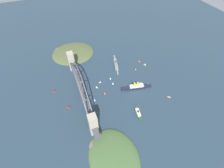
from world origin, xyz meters
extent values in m
plane|color=#283D4C|center=(0.00, 0.00, 0.00)|extent=(1400.00, 1400.00, 0.00)
cube|color=#ADA38E|center=(-102.42, 0.00, 27.41)|extent=(16.42, 16.33, 54.82)
cube|color=#ADA38E|center=(102.42, 0.00, 27.41)|extent=(16.42, 16.33, 54.82)
cube|color=#47474C|center=(0.00, 0.00, 25.38)|extent=(188.42, 11.27, 2.40)
cube|color=#47474C|center=(-122.63, 0.00, 25.38)|extent=(24.00, 11.27, 2.40)
cube|color=#47474C|center=(122.63, 0.00, 25.38)|extent=(24.00, 11.27, 2.40)
cube|color=slate|center=(-88.48, -5.07, 32.56)|extent=(21.55, 1.80, 16.95)
cube|color=slate|center=(-68.82, -5.07, 45.33)|extent=(21.24, 1.80, 13.96)
cube|color=slate|center=(-49.16, -5.07, 54.91)|extent=(20.87, 1.80, 10.95)
cube|color=slate|center=(-29.49, -5.07, 61.30)|extent=(20.42, 1.80, 7.90)
cube|color=slate|center=(-9.83, -5.07, 64.49)|extent=(19.92, 1.80, 4.79)
cube|color=slate|center=(9.83, -5.07, 64.49)|extent=(19.92, 1.80, 4.79)
cube|color=slate|center=(29.49, -5.07, 61.30)|extent=(20.42, 1.80, 7.90)
cube|color=slate|center=(49.16, -5.07, 54.91)|extent=(20.87, 1.80, 10.95)
cube|color=slate|center=(68.82, -5.07, 45.33)|extent=(21.24, 1.80, 13.96)
cube|color=slate|center=(88.48, -5.07, 32.56)|extent=(21.55, 1.80, 16.95)
cube|color=slate|center=(-88.48, 5.07, 32.56)|extent=(21.55, 1.80, 16.95)
cube|color=slate|center=(-68.82, 5.07, 45.33)|extent=(21.24, 1.80, 13.96)
cube|color=slate|center=(-49.16, 5.07, 54.91)|extent=(20.87, 1.80, 10.95)
cube|color=slate|center=(-29.49, 5.07, 61.30)|extent=(20.42, 1.80, 7.90)
cube|color=slate|center=(-9.83, 5.07, 64.49)|extent=(19.92, 1.80, 4.79)
cube|color=slate|center=(9.83, 5.07, 64.49)|extent=(19.92, 1.80, 4.79)
cube|color=slate|center=(29.49, 5.07, 61.30)|extent=(20.42, 1.80, 7.90)
cube|color=slate|center=(49.16, 5.07, 54.91)|extent=(20.87, 1.80, 10.95)
cube|color=slate|center=(68.82, 5.07, 45.33)|extent=(21.24, 1.80, 13.96)
cube|color=slate|center=(88.48, 5.07, 32.56)|extent=(21.55, 1.80, 16.95)
cube|color=slate|center=(-98.31, 0.00, 25.38)|extent=(1.40, 10.14, 1.40)
cube|color=slate|center=(-58.99, 0.00, 50.92)|extent=(1.40, 10.14, 1.40)
cube|color=slate|center=(-19.66, 0.00, 63.69)|extent=(1.40, 10.14, 1.40)
cube|color=slate|center=(19.66, 0.00, 63.69)|extent=(1.40, 10.14, 1.40)
cube|color=slate|center=(58.99, 0.00, 50.92)|extent=(1.40, 10.14, 1.40)
cube|color=slate|center=(98.31, 0.00, 25.38)|extent=(1.40, 10.14, 1.40)
cylinder|color=slate|center=(-78.65, -5.07, 33.16)|extent=(0.56, 0.56, 13.17)
cylinder|color=slate|center=(-78.65, 5.07, 33.16)|extent=(0.56, 0.56, 13.17)
cylinder|color=slate|center=(-58.99, -5.07, 38.75)|extent=(0.56, 0.56, 24.35)
cylinder|color=slate|center=(-58.99, 5.07, 38.75)|extent=(0.56, 0.56, 24.35)
cylinder|color=slate|center=(-39.33, -5.07, 42.74)|extent=(0.56, 0.56, 32.33)
cylinder|color=slate|center=(-39.33, 5.07, 42.74)|extent=(0.56, 0.56, 32.33)
cylinder|color=slate|center=(-19.66, -5.07, 45.13)|extent=(0.56, 0.56, 37.12)
cylinder|color=slate|center=(-19.66, 5.07, 45.13)|extent=(0.56, 0.56, 37.12)
cylinder|color=slate|center=(0.00, -5.07, 45.93)|extent=(0.56, 0.56, 38.71)
cylinder|color=slate|center=(0.00, 5.07, 45.93)|extent=(0.56, 0.56, 38.71)
cylinder|color=slate|center=(19.66, -5.07, 45.13)|extent=(0.56, 0.56, 37.12)
cylinder|color=slate|center=(19.66, 5.07, 45.13)|extent=(0.56, 0.56, 37.12)
cylinder|color=slate|center=(39.33, -5.07, 42.74)|extent=(0.56, 0.56, 32.33)
cylinder|color=slate|center=(39.33, 5.07, 42.74)|extent=(0.56, 0.56, 32.33)
cylinder|color=slate|center=(58.99, -5.07, 38.75)|extent=(0.56, 0.56, 24.35)
cylinder|color=slate|center=(58.99, 5.07, 38.75)|extent=(0.56, 0.56, 24.35)
cylinder|color=slate|center=(78.65, -5.07, 33.16)|extent=(0.56, 0.56, 13.17)
cylinder|color=slate|center=(78.65, 5.07, 33.16)|extent=(0.56, 0.56, 13.17)
ellipsoid|color=#515B38|center=(-175.22, 15.44, 0.00)|extent=(119.49, 129.33, 19.44)
ellipsoid|color=#756B5B|center=(-202.11, -20.12, 0.00)|extent=(41.82, 38.80, 10.69)
ellipsoid|color=#476638|center=(164.91, 18.20, 0.00)|extent=(116.33, 91.36, 17.48)
ellipsoid|color=#756B5B|center=(138.74, -6.93, 0.00)|extent=(40.71, 27.41, 9.61)
cube|color=#1E2333|center=(28.86, 132.99, 3.12)|extent=(20.10, 47.53, 6.24)
cube|color=#1E2333|center=(35.28, 163.20, 3.12)|extent=(8.97, 16.33, 6.24)
cube|color=#1E2333|center=(22.45, 102.79, 3.12)|extent=(10.13, 16.57, 6.24)
cube|color=white|center=(28.86, 132.99, 8.80)|extent=(16.13, 35.87, 5.11)
cube|color=white|center=(30.85, 142.34, 12.96)|extent=(9.45, 9.14, 3.20)
cylinder|color=yellow|center=(29.22, 134.69, 15.84)|extent=(4.82, 4.82, 8.97)
cylinder|color=yellow|center=(27.60, 127.05, 15.84)|extent=(4.82, 4.82, 8.97)
cylinder|color=tan|center=(34.87, 161.31, 11.24)|extent=(0.50, 0.50, 10.00)
cube|color=gray|center=(-73.28, 119.34, 1.76)|extent=(50.50, 21.31, 3.52)
cube|color=gray|center=(-41.13, 110.90, 1.76)|extent=(17.10, 8.11, 3.52)
cube|color=gray|center=(-105.44, 127.78, 1.76)|extent=(17.30, 8.89, 3.52)
cube|color=gray|center=(-73.28, 119.34, 5.30)|extent=(25.93, 13.25, 3.57)
cylinder|color=gray|center=(-51.18, 113.54, 4.62)|extent=(6.26, 6.26, 2.20)
cylinder|color=gray|center=(-95.39, 125.14, 4.62)|extent=(6.26, 6.26, 2.20)
cylinder|color=gray|center=(-73.28, 119.34, 12.09)|extent=(0.60, 0.60, 10.00)
cylinder|color=#4C4C51|center=(-78.11, 120.61, 9.29)|extent=(4.92, 4.92, 4.40)
cube|color=#23512D|center=(96.43, 102.86, 1.02)|extent=(24.13, 12.24, 2.03)
cube|color=#23512D|center=(111.61, 100.46, 1.02)|extent=(8.54, 7.25, 2.03)
cube|color=#23512D|center=(81.26, 105.25, 1.02)|extent=(8.73, 8.46, 2.03)
cube|color=beige|center=(96.43, 102.86, 3.66)|extent=(22.03, 10.64, 3.25)
cylinder|color=black|center=(96.43, 102.86, 6.49)|extent=(3.50, 3.50, 2.40)
cylinder|color=#B7B7B2|center=(26.52, -37.08, 0.45)|extent=(5.86, 1.92, 0.90)
cylinder|color=#B7B7B2|center=(27.03, -39.90, 0.45)|extent=(5.86, 1.92, 0.90)
cylinder|color=navy|center=(26.52, -37.08, 1.42)|extent=(0.14, 0.14, 1.04)
cylinder|color=navy|center=(27.03, -39.90, 1.42)|extent=(0.14, 0.14, 1.04)
ellipsoid|color=#B21E19|center=(26.77, -38.49, 2.61)|extent=(6.92, 2.53, 1.34)
cylinder|color=navy|center=(29.78, -37.94, 2.61)|extent=(1.01, 1.40, 1.28)
cube|color=#B21E19|center=(27.61, -38.34, 3.18)|extent=(3.80, 12.02, 0.20)
cube|color=#B21E19|center=(23.84, -39.02, 2.74)|extent=(1.89, 4.65, 0.12)
cube|color=navy|center=(23.84, -39.02, 4.03)|extent=(1.10, 0.31, 1.50)
cylinder|color=#B7B7B2|center=(-36.10, -61.37, 0.45)|extent=(3.52, 6.05, 0.90)
cylinder|color=#B7B7B2|center=(-33.16, -62.78, 0.45)|extent=(3.52, 6.05, 0.90)
cylinder|color=maroon|center=(-36.10, -61.37, 1.56)|extent=(0.14, 0.14, 1.32)
cylinder|color=maroon|center=(-33.16, -62.78, 1.56)|extent=(0.14, 0.14, 1.32)
ellipsoid|color=#B21E19|center=(-34.63, -62.08, 2.82)|extent=(3.88, 6.35, 1.21)
cylinder|color=maroon|center=(-33.37, -59.46, 2.82)|extent=(1.38, 1.22, 1.15)
cube|color=#B21E19|center=(-34.28, -61.35, 3.34)|extent=(10.27, 6.10, 0.20)
cube|color=#B21E19|center=(-35.86, -64.64, 2.94)|extent=(4.10, 2.73, 0.12)
cube|color=maroon|center=(-35.86, -64.64, 4.18)|extent=(0.58, 1.04, 1.50)
cube|color=#B2231E|center=(17.78, 53.02, 0.62)|extent=(6.66, 4.23, 1.24)
cube|color=#B2231E|center=(13.84, 54.32, 0.62)|extent=(2.38, 1.91, 1.24)
cube|color=#B2231E|center=(21.72, 51.73, 0.62)|extent=(2.47, 2.16, 1.24)
cube|color=beige|center=(18.52, 52.78, 1.81)|extent=(3.56, 2.80, 1.14)
cube|color=#234C8C|center=(29.71, 24.18, 0.48)|extent=(5.12, 4.74, 0.96)
cube|color=#234C8C|center=(32.22, 26.23, 0.48)|extent=(1.86, 1.77, 0.96)
cube|color=#234C8C|center=(27.21, 22.13, 0.48)|extent=(1.99, 1.92, 0.96)
cylinder|color=tan|center=(30.03, 24.44, 4.67)|extent=(0.16, 0.16, 7.42)
cone|color=white|center=(28.93, 23.54, 4.30)|extent=(6.26, 6.26, 5.94)
cube|color=gold|center=(83.37, 193.21, 0.53)|extent=(5.30, 5.34, 1.06)
cube|color=gold|center=(85.85, 195.73, 0.53)|extent=(2.11, 2.11, 1.06)
cube|color=gold|center=(80.88, 190.68, 0.53)|extent=(2.28, 2.28, 1.06)
cube|color=beige|center=(82.90, 192.73, 1.53)|extent=(3.12, 3.13, 0.93)
cube|color=#B2231E|center=(-34.46, 163.39, 0.55)|extent=(7.14, 4.75, 1.10)
cube|color=#B2231E|center=(-38.61, 164.98, 0.55)|extent=(2.58, 2.10, 1.10)
cube|color=#B2231E|center=(-30.31, 161.81, 0.55)|extent=(2.68, 2.36, 1.10)
cube|color=beige|center=(-33.68, 163.10, 1.61)|extent=(3.84, 3.09, 1.02)
cube|color=silver|center=(-8.49, 40.86, 0.54)|extent=(4.44, 4.24, 1.07)
cube|color=silver|center=(-6.43, 42.67, 0.54)|extent=(1.63, 1.59, 1.07)
cube|color=silver|center=(-10.56, 39.04, 0.54)|extent=(1.76, 1.73, 1.07)
cylinder|color=tan|center=(-8.23, 41.08, 4.15)|extent=(0.16, 0.16, 6.15)
cone|color=white|center=(-9.14, 40.29, 3.84)|extent=(5.34, 5.34, 4.92)
cube|color=#B2231E|center=(-61.05, 188.68, 0.46)|extent=(7.63, 4.09, 0.92)
cube|color=#B2231E|center=(-65.77, 187.67, 0.46)|extent=(2.66, 1.92, 0.92)
cube|color=#B2231E|center=(-56.33, 189.70, 0.46)|extent=(2.72, 2.20, 0.92)
cube|color=beige|center=(-60.16, 188.87, 1.42)|extent=(3.98, 2.81, 1.01)
cube|color=silver|center=(-23.01, 53.92, 0.52)|extent=(1.86, 4.03, 1.03)
cube|color=silver|center=(-23.22, 51.31, 0.52)|extent=(0.80, 1.36, 1.03)
cube|color=silver|center=(-22.80, 56.52, 0.52)|extent=(0.94, 1.37, 1.03)
cylinder|color=tan|center=(-23.04, 53.59, 4.24)|extent=(0.16, 0.16, 6.40)
cone|color=silver|center=(-22.94, 54.73, 3.92)|extent=(3.87, 3.87, 5.12)
cube|color=gold|center=(-42.54, 196.74, 0.53)|extent=(5.13, 3.87, 1.05)
cube|color=gold|center=(-45.39, 195.22, 0.53)|extent=(1.81, 1.48, 1.05)
cube|color=gold|center=(-39.68, 198.25, 0.53)|extent=(1.89, 1.62, 1.05)
cylinder|color=tan|center=(-42.89, 196.55, 4.63)|extent=(0.16, 0.16, 7.15)
cone|color=white|center=(-41.65, 197.21, 4.27)|extent=(6.00, 6.00, 5.72)
cube|color=black|center=(-25.21, 82.97, 0.43)|extent=(4.63, 5.03, 0.86)
cube|color=black|center=(-27.29, 80.45, 0.43)|extent=(1.72, 1.82, 0.86)
cube|color=black|center=(-23.13, 85.50, 0.43)|extent=(1.85, 1.93, 0.86)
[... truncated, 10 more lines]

